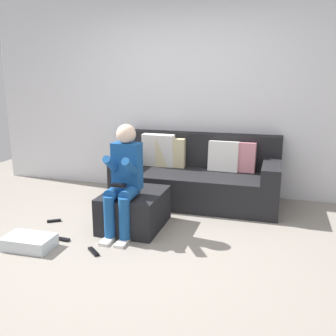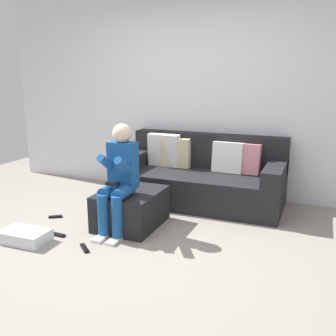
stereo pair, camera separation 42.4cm
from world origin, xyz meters
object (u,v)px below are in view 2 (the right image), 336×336
couch_sectional (201,177)px  person_seated (119,176)px  remote_near_ottoman (84,248)px  remote_by_storage_bin (57,235)px  remote_under_side_table (55,217)px  ottoman (131,208)px  storage_bin (25,236)px

couch_sectional → person_seated: 1.36m
person_seated → remote_near_ottoman: 0.78m
couch_sectional → person_seated: size_ratio=1.82×
couch_sectional → remote_by_storage_bin: couch_sectional is taller
remote_by_storage_bin → remote_under_side_table: bearing=133.6°
remote_near_ottoman → person_seated: bearing=120.0°
remote_by_storage_bin → remote_under_side_table: same height
couch_sectional → ottoman: 1.16m
person_seated → remote_by_storage_bin: (-0.54, -0.35, -0.59)m
couch_sectional → person_seated: person_seated is taller
person_seated → remote_near_ottoman: size_ratio=6.07×
storage_bin → remote_near_ottoman: storage_bin is taller
remote_near_ottoman → remote_under_side_table: size_ratio=1.24×
person_seated → storage_bin: person_seated is taller
remote_under_side_table → ottoman: bearing=-25.2°
couch_sectional → remote_under_side_table: size_ratio=13.68×
couch_sectional → remote_near_ottoman: size_ratio=11.07×
ottoman → couch_sectional: bearing=66.2°
remote_by_storage_bin → remote_near_ottoman: bearing=-16.0°
storage_bin → remote_under_side_table: storage_bin is taller
storage_bin → remote_under_side_table: 0.66m
remote_near_ottoman → remote_by_storage_bin: 0.47m
person_seated → remote_under_side_table: size_ratio=7.50×
person_seated → storage_bin: bearing=-141.1°
couch_sectional → ottoman: bearing=-113.8°
remote_by_storage_bin → storage_bin: bearing=-124.2°
couch_sectional → ottoman: (-0.46, -1.05, -0.13)m
ottoman → storage_bin: ottoman is taller
couch_sectional → remote_near_ottoman: (-0.60, -1.75, -0.31)m
couch_sectional → storage_bin: 2.22m
couch_sectional → remote_under_side_table: couch_sectional is taller
storage_bin → couch_sectional: bearing=56.2°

